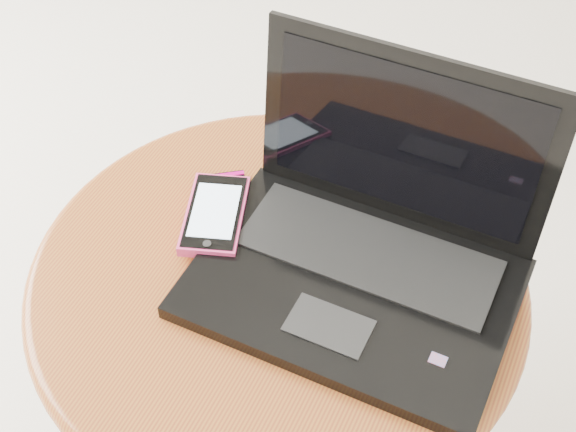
% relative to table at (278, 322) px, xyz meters
% --- Properties ---
extents(table, '(0.56, 0.56, 0.44)m').
position_rel_table_xyz_m(table, '(0.00, 0.00, 0.00)').
color(table, '#51240E').
rests_on(table, ground).
extents(laptop, '(0.34, 0.27, 0.22)m').
position_rel_table_xyz_m(laptop, '(0.09, 0.04, 0.14)').
color(laptop, black).
rests_on(laptop, table).
extents(phone_black, '(0.11, 0.13, 0.01)m').
position_rel_table_xyz_m(phone_black, '(-0.09, 0.06, 0.10)').
color(phone_black, black).
rests_on(phone_black, table).
extents(phone_pink, '(0.10, 0.14, 0.01)m').
position_rel_table_xyz_m(phone_pink, '(-0.09, 0.03, 0.11)').
color(phone_pink, '#D33470').
rests_on(phone_pink, phone_black).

